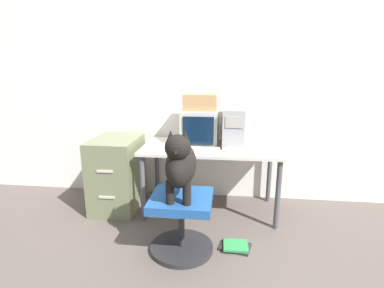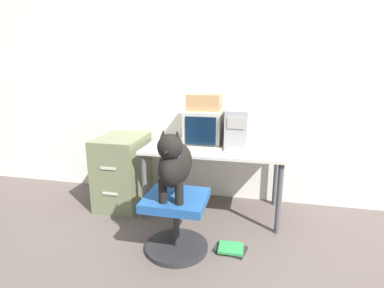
{
  "view_description": "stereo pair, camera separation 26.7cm",
  "coord_description": "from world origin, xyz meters",
  "px_view_note": "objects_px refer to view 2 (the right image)",
  "views": [
    {
      "loc": [
        0.16,
        -2.59,
        1.49
      ],
      "look_at": [
        -0.16,
        0.04,
        0.81
      ],
      "focal_mm": 28.0,
      "sensor_mm": 36.0,
      "label": 1
    },
    {
      "loc": [
        0.42,
        -2.54,
        1.49
      ],
      "look_at": [
        -0.16,
        0.04,
        0.81
      ],
      "focal_mm": 28.0,
      "sensor_mm": 36.0,
      "label": 2
    }
  ],
  "objects_px": {
    "keyboard": "(197,149)",
    "office_chair": "(176,220)",
    "book_stack_floor": "(231,249)",
    "dog": "(175,162)",
    "crt_monitor": "(204,127)",
    "filing_cabinet": "(123,171)",
    "cardboard_box": "(204,102)",
    "pc_tower": "(237,127)"
  },
  "relations": [
    {
      "from": "keyboard",
      "to": "office_chair",
      "type": "distance_m",
      "value": 0.73
    },
    {
      "from": "book_stack_floor",
      "to": "dog",
      "type": "bearing_deg",
      "value": -168.02
    },
    {
      "from": "crt_monitor",
      "to": "filing_cabinet",
      "type": "distance_m",
      "value": 1.02
    },
    {
      "from": "crt_monitor",
      "to": "book_stack_floor",
      "type": "distance_m",
      "value": 1.23
    },
    {
      "from": "crt_monitor",
      "to": "cardboard_box",
      "type": "distance_m",
      "value": 0.26
    },
    {
      "from": "dog",
      "to": "keyboard",
      "type": "bearing_deg",
      "value": 84.54
    },
    {
      "from": "filing_cabinet",
      "to": "cardboard_box",
      "type": "height_order",
      "value": "cardboard_box"
    },
    {
      "from": "crt_monitor",
      "to": "dog",
      "type": "height_order",
      "value": "crt_monitor"
    },
    {
      "from": "office_chair",
      "to": "keyboard",
      "type": "bearing_deg",
      "value": 84.33
    },
    {
      "from": "dog",
      "to": "cardboard_box",
      "type": "bearing_deg",
      "value": 85.57
    },
    {
      "from": "crt_monitor",
      "to": "cardboard_box",
      "type": "bearing_deg",
      "value": 90.0
    },
    {
      "from": "crt_monitor",
      "to": "keyboard",
      "type": "relative_size",
      "value": 0.88
    },
    {
      "from": "crt_monitor",
      "to": "office_chair",
      "type": "relative_size",
      "value": 0.77
    },
    {
      "from": "crt_monitor",
      "to": "book_stack_floor",
      "type": "height_order",
      "value": "crt_monitor"
    },
    {
      "from": "keyboard",
      "to": "filing_cabinet",
      "type": "distance_m",
      "value": 0.93
    },
    {
      "from": "dog",
      "to": "office_chair",
      "type": "bearing_deg",
      "value": 90.0
    },
    {
      "from": "crt_monitor",
      "to": "cardboard_box",
      "type": "xyz_separation_m",
      "value": [
        0.0,
        0.0,
        0.26
      ]
    },
    {
      "from": "crt_monitor",
      "to": "keyboard",
      "type": "distance_m",
      "value": 0.33
    },
    {
      "from": "keyboard",
      "to": "office_chair",
      "type": "xyz_separation_m",
      "value": [
        -0.06,
        -0.58,
        -0.45
      ]
    },
    {
      "from": "pc_tower",
      "to": "filing_cabinet",
      "type": "bearing_deg",
      "value": -173.46
    },
    {
      "from": "crt_monitor",
      "to": "book_stack_floor",
      "type": "xyz_separation_m",
      "value": [
        0.38,
        -0.79,
        -0.86
      ]
    },
    {
      "from": "office_chair",
      "to": "book_stack_floor",
      "type": "height_order",
      "value": "office_chair"
    },
    {
      "from": "pc_tower",
      "to": "cardboard_box",
      "type": "relative_size",
      "value": 1.47
    },
    {
      "from": "office_chair",
      "to": "cardboard_box",
      "type": "xyz_separation_m",
      "value": [
        0.07,
        0.87,
        0.87
      ]
    },
    {
      "from": "cardboard_box",
      "to": "crt_monitor",
      "type": "bearing_deg",
      "value": -90.0
    },
    {
      "from": "pc_tower",
      "to": "cardboard_box",
      "type": "height_order",
      "value": "cardboard_box"
    },
    {
      "from": "crt_monitor",
      "to": "filing_cabinet",
      "type": "relative_size",
      "value": 0.52
    },
    {
      "from": "cardboard_box",
      "to": "book_stack_floor",
      "type": "distance_m",
      "value": 1.43
    },
    {
      "from": "dog",
      "to": "filing_cabinet",
      "type": "distance_m",
      "value": 1.16
    },
    {
      "from": "pc_tower",
      "to": "filing_cabinet",
      "type": "xyz_separation_m",
      "value": [
        -1.22,
        -0.14,
        -0.51
      ]
    },
    {
      "from": "pc_tower",
      "to": "keyboard",
      "type": "relative_size",
      "value": 1.07
    },
    {
      "from": "pc_tower",
      "to": "dog",
      "type": "height_order",
      "value": "pc_tower"
    },
    {
      "from": "crt_monitor",
      "to": "office_chair",
      "type": "height_order",
      "value": "crt_monitor"
    },
    {
      "from": "crt_monitor",
      "to": "filing_cabinet",
      "type": "height_order",
      "value": "crt_monitor"
    },
    {
      "from": "keyboard",
      "to": "filing_cabinet",
      "type": "height_order",
      "value": "filing_cabinet"
    },
    {
      "from": "book_stack_floor",
      "to": "pc_tower",
      "type": "bearing_deg",
      "value": 92.71
    },
    {
      "from": "filing_cabinet",
      "to": "dog",
      "type": "bearing_deg",
      "value": -42.36
    },
    {
      "from": "office_chair",
      "to": "dog",
      "type": "bearing_deg",
      "value": -90.0
    },
    {
      "from": "filing_cabinet",
      "to": "office_chair",
      "type": "bearing_deg",
      "value": -41.5
    },
    {
      "from": "dog",
      "to": "book_stack_floor",
      "type": "height_order",
      "value": "dog"
    },
    {
      "from": "book_stack_floor",
      "to": "office_chair",
      "type": "bearing_deg",
      "value": -170.72
    },
    {
      "from": "crt_monitor",
      "to": "office_chair",
      "type": "bearing_deg",
      "value": -94.56
    }
  ]
}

